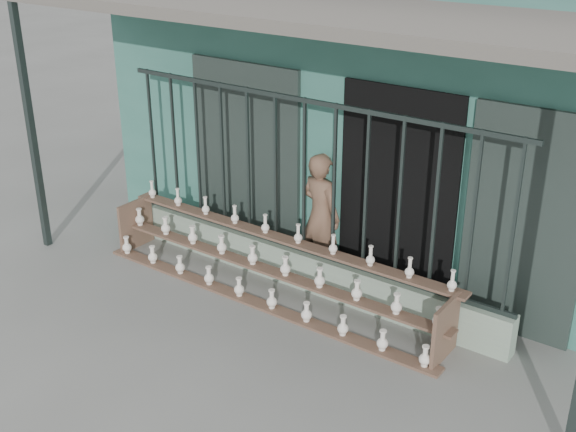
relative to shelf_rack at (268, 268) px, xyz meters
The scene contains 6 objects.
ground 0.98m from the shelf_rack, 77.49° to the right, with size 60.00×60.00×0.00m, color slate.
workshop_building 3.58m from the shelf_rack, 86.56° to the left, with size 7.40×6.60×3.21m.
parapet_wall 0.48m from the shelf_rack, 64.54° to the left, with size 5.00×0.20×0.45m, color #8DA48D.
security_fence 1.09m from the shelf_rack, 64.54° to the left, with size 5.00×0.04×1.80m.
shelf_rack is the anchor object (origin of this frame).
elderly_woman 0.90m from the shelf_rack, 76.94° to the left, with size 0.56×0.37×1.53m, color brown.
Camera 1 is at (4.20, -4.81, 4.14)m, focal length 45.00 mm.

